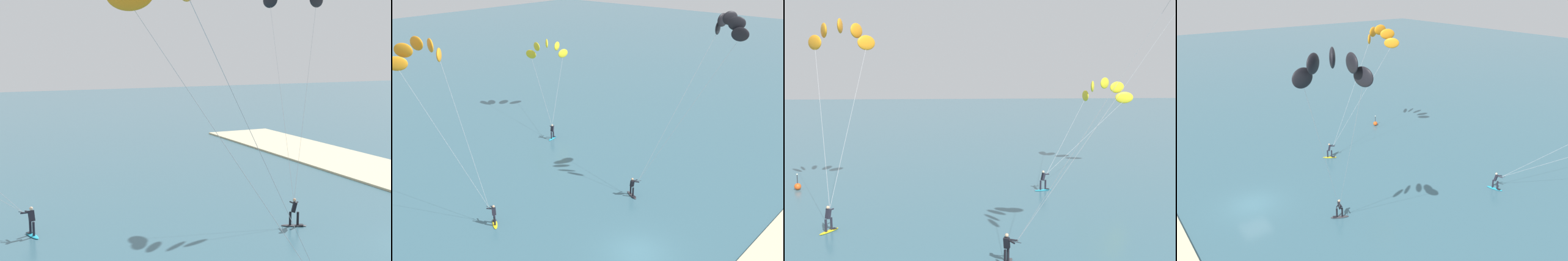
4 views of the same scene
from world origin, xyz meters
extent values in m
plane|color=#386070|center=(0.00, 0.00, 0.00)|extent=(240.00, 240.00, 0.00)
ellipsoid|color=yellow|center=(-4.35, 10.40, 0.04)|extent=(1.12, 1.45, 0.08)
cube|color=black|center=(-4.12, 10.74, 0.09)|extent=(0.39, 0.39, 0.02)
cylinder|color=black|center=(-4.47, 10.22, 0.47)|extent=(0.14, 0.14, 0.78)
cylinder|color=black|center=(-4.23, 10.58, 0.47)|extent=(0.14, 0.14, 0.78)
cube|color=black|center=(-4.35, 10.40, 1.16)|extent=(0.43, 0.43, 0.63)
sphere|color=tan|center=(-4.35, 10.40, 1.58)|extent=(0.20, 0.20, 0.20)
cylinder|color=black|center=(-4.39, 10.95, 1.31)|extent=(0.07, 0.55, 0.03)
cylinder|color=black|center=(-4.48, 10.67, 1.34)|extent=(0.34, 0.58, 0.15)
cylinder|color=black|center=(-4.26, 10.68, 1.34)|extent=(0.27, 0.60, 0.15)
ellipsoid|color=orange|center=(-2.97, 17.78, 11.97)|extent=(1.31, 1.43, 1.10)
ellipsoid|color=orange|center=(-3.66, 17.74, 12.85)|extent=(0.82, 1.64, 1.10)
ellipsoid|color=orange|center=(-4.83, 17.66, 13.19)|extent=(0.43, 1.64, 1.10)
ellipsoid|color=orange|center=(-6.01, 17.58, 12.85)|extent=(1.01, 1.60, 1.10)
ellipsoid|color=orange|center=(-6.70, 17.53, 11.97)|extent=(1.43, 1.31, 1.10)
cylinder|color=#B2B2B7|center=(-3.68, 14.37, 6.49)|extent=(1.43, 6.85, 10.37)
cylinder|color=#B2B2B7|center=(-5.54, 14.24, 6.49)|extent=(2.33, 6.60, 10.37)
ellipsoid|color=#333338|center=(6.24, 5.03, 0.04)|extent=(1.00, 1.50, 0.08)
cube|color=black|center=(6.05, 4.67, 0.09)|extent=(0.38, 0.38, 0.02)
cylinder|color=black|center=(6.34, 5.23, 0.47)|extent=(0.14, 0.14, 0.78)
cylinder|color=black|center=(6.14, 4.84, 0.47)|extent=(0.14, 0.14, 0.78)
cube|color=black|center=(6.24, 5.03, 1.16)|extent=(0.41, 0.42, 0.63)
sphere|color=tan|center=(6.24, 5.03, 1.58)|extent=(0.20, 0.20, 0.20)
cylinder|color=black|center=(6.71, 4.74, 1.31)|extent=(0.48, 0.31, 0.03)
cylinder|color=black|center=(6.53, 4.98, 1.34)|extent=(0.61, 0.19, 0.15)
cylinder|color=black|center=(6.42, 4.80, 1.34)|extent=(0.43, 0.54, 0.15)
ellipsoid|color=black|center=(12.11, -0.46, 13.69)|extent=(0.63, 1.41, 1.10)
ellipsoid|color=black|center=(12.42, 0.04, 14.44)|extent=(1.06, 1.30, 1.10)
ellipsoid|color=black|center=(12.94, 0.89, 14.72)|extent=(1.34, 1.00, 1.10)
ellipsoid|color=black|center=(13.47, 1.73, 14.44)|extent=(1.41, 0.54, 1.10)
ellipsoid|color=black|center=(13.78, 2.23, 13.69)|extent=(1.41, 0.63, 1.10)
cylinder|color=#B2B2B7|center=(9.41, 2.14, 7.35)|extent=(5.43, 5.22, 12.09)
cylinder|color=#B2B2B7|center=(10.24, 3.49, 7.35)|extent=(7.09, 2.53, 12.09)
ellipsoid|color=#23ADD1|center=(10.85, 19.27, 0.04)|extent=(1.54, 0.75, 0.08)
cube|color=black|center=(11.24, 19.38, 0.09)|extent=(0.35, 0.35, 0.02)
cylinder|color=black|center=(10.63, 19.21, 0.47)|extent=(0.14, 0.14, 0.78)
cylinder|color=black|center=(11.06, 19.33, 0.47)|extent=(0.14, 0.14, 0.78)
cube|color=black|center=(10.85, 19.27, 1.16)|extent=(0.39, 0.37, 0.63)
sphere|color=beige|center=(10.85, 19.27, 1.58)|extent=(0.20, 0.20, 0.20)
cylinder|color=black|center=(11.22, 19.68, 1.31)|extent=(0.39, 0.43, 0.03)
cylinder|color=black|center=(10.95, 19.55, 1.34)|extent=(0.30, 0.59, 0.15)
cylinder|color=black|center=(11.11, 19.40, 1.34)|extent=(0.58, 0.34, 0.15)
ellipsoid|color=yellow|center=(19.89, 26.12, 7.17)|extent=(1.79, 0.40, 1.10)
ellipsoid|color=yellow|center=(19.33, 26.63, 8.13)|extent=(1.75, 1.04, 1.10)
ellipsoid|color=yellow|center=(18.38, 27.50, 8.50)|extent=(1.44, 1.53, 1.10)
ellipsoid|color=yellow|center=(17.43, 28.37, 8.13)|extent=(0.91, 1.78, 1.10)
ellipsoid|color=yellow|center=(16.87, 28.88, 7.17)|extent=(0.40, 1.79, 1.10)
cylinder|color=#B2B2B7|center=(15.55, 22.90, 4.09)|extent=(8.69, 6.46, 5.57)
cylinder|color=#B2B2B7|center=(14.04, 24.28, 4.09)|extent=(5.67, 9.22, 5.57)
camera|label=1|loc=(-19.12, 22.92, 10.25)|focal=49.55mm
camera|label=2|loc=(-23.03, -15.32, 20.06)|focal=42.96mm
camera|label=3|loc=(3.56, -18.45, 10.49)|focal=43.41mm
camera|label=4|loc=(30.59, -9.62, 18.59)|focal=36.76mm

